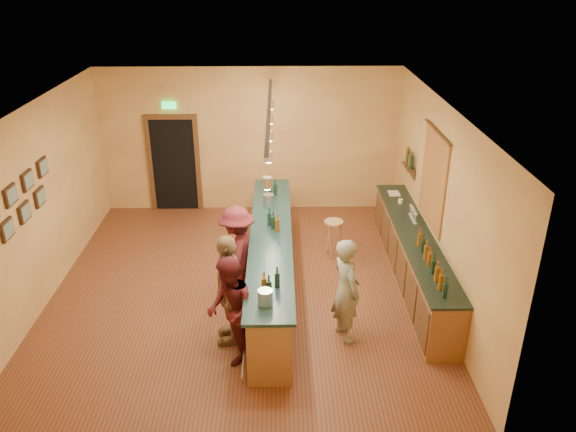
{
  "coord_description": "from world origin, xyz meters",
  "views": [
    {
      "loc": [
        0.63,
        -8.38,
        5.23
      ],
      "look_at": [
        0.78,
        0.2,
        1.29
      ],
      "focal_mm": 35.0,
      "sensor_mm": 36.0,
      "label": 1
    }
  ],
  "objects_px": {
    "bar_stool": "(334,228)",
    "customer_a": "(230,311)",
    "customer_b": "(229,289)",
    "bartender": "(346,290)",
    "back_counter": "(413,257)",
    "customer_c": "(237,253)",
    "tasting_bar": "(271,257)"
  },
  "relations": [
    {
      "from": "customer_c",
      "to": "bar_stool",
      "type": "distance_m",
      "value": 2.21
    },
    {
      "from": "bartender",
      "to": "customer_b",
      "type": "relative_size",
      "value": 0.95
    },
    {
      "from": "customer_a",
      "to": "customer_c",
      "type": "xyz_separation_m",
      "value": [
        0.0,
        1.63,
        0.02
      ]
    },
    {
      "from": "back_counter",
      "to": "bar_stool",
      "type": "bearing_deg",
      "value": 143.77
    },
    {
      "from": "tasting_bar",
      "to": "customer_c",
      "type": "xyz_separation_m",
      "value": [
        -0.55,
        -0.23,
        0.21
      ]
    },
    {
      "from": "customer_b",
      "to": "bar_stool",
      "type": "height_order",
      "value": "customer_b"
    },
    {
      "from": "back_counter",
      "to": "bartender",
      "type": "height_order",
      "value": "bartender"
    },
    {
      "from": "back_counter",
      "to": "customer_b",
      "type": "bearing_deg",
      "value": -152.52
    },
    {
      "from": "back_counter",
      "to": "bartender",
      "type": "xyz_separation_m",
      "value": [
        -1.37,
        -1.58,
        0.34
      ]
    },
    {
      "from": "bartender",
      "to": "customer_a",
      "type": "height_order",
      "value": "bartender"
    },
    {
      "from": "customer_b",
      "to": "customer_c",
      "type": "xyz_separation_m",
      "value": [
        0.04,
        1.19,
        -0.05
      ]
    },
    {
      "from": "bartender",
      "to": "customer_a",
      "type": "xyz_separation_m",
      "value": [
        -1.66,
        -0.46,
        -0.03
      ]
    },
    {
      "from": "back_counter",
      "to": "tasting_bar",
      "type": "height_order",
      "value": "tasting_bar"
    },
    {
      "from": "bar_stool",
      "to": "customer_a",
      "type": "bearing_deg",
      "value": -119.86
    },
    {
      "from": "bar_stool",
      "to": "customer_b",
      "type": "bearing_deg",
      "value": -124.57
    },
    {
      "from": "back_counter",
      "to": "customer_a",
      "type": "relative_size",
      "value": 2.85
    },
    {
      "from": "customer_b",
      "to": "bar_stool",
      "type": "xyz_separation_m",
      "value": [
        1.76,
        2.56,
        -0.27
      ]
    },
    {
      "from": "tasting_bar",
      "to": "customer_a",
      "type": "height_order",
      "value": "customer_a"
    },
    {
      "from": "bartender",
      "to": "customer_a",
      "type": "distance_m",
      "value": 1.73
    },
    {
      "from": "customer_b",
      "to": "bar_stool",
      "type": "relative_size",
      "value": 2.35
    },
    {
      "from": "customer_a",
      "to": "bar_stool",
      "type": "distance_m",
      "value": 3.46
    },
    {
      "from": "customer_c",
      "to": "bar_stool",
      "type": "xyz_separation_m",
      "value": [
        1.72,
        1.37,
        -0.22
      ]
    },
    {
      "from": "bartender",
      "to": "bar_stool",
      "type": "bearing_deg",
      "value": -22.13
    },
    {
      "from": "customer_b",
      "to": "bartender",
      "type": "bearing_deg",
      "value": 88.41
    },
    {
      "from": "back_counter",
      "to": "customer_c",
      "type": "height_order",
      "value": "customer_c"
    },
    {
      "from": "bartender",
      "to": "tasting_bar",
      "type": "bearing_deg",
      "value": 17.75
    },
    {
      "from": "tasting_bar",
      "to": "customer_c",
      "type": "distance_m",
      "value": 0.63
    },
    {
      "from": "customer_a",
      "to": "bar_stool",
      "type": "bearing_deg",
      "value": 135.76
    },
    {
      "from": "back_counter",
      "to": "bartender",
      "type": "bearing_deg",
      "value": -130.9
    },
    {
      "from": "customer_a",
      "to": "bar_stool",
      "type": "relative_size",
      "value": 2.15
    },
    {
      "from": "customer_b",
      "to": "bar_stool",
      "type": "bearing_deg",
      "value": 143.16
    },
    {
      "from": "back_counter",
      "to": "customer_c",
      "type": "relative_size",
      "value": 2.78
    }
  ]
}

